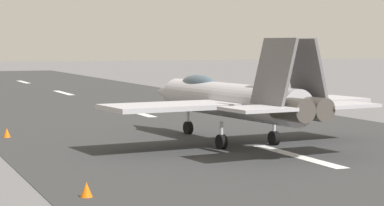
# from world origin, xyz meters

# --- Properties ---
(ground_plane) EXTENTS (400.00, 400.00, 0.00)m
(ground_plane) POSITION_xyz_m (0.00, 0.00, 0.00)
(ground_plane) COLOR slate
(runway_strip) EXTENTS (240.00, 26.00, 0.02)m
(runway_strip) POSITION_xyz_m (-0.02, 0.00, 0.01)
(runway_strip) COLOR #313233
(runway_strip) RESTS_ON ground
(fighter_jet) EXTENTS (16.89, 15.05, 5.58)m
(fighter_jet) POSITION_xyz_m (4.91, 0.93, 2.39)
(fighter_jet) COLOR #AEACB3
(fighter_jet) RESTS_ON ground
(crew_person) EXTENTS (0.45, 0.64, 1.67)m
(crew_person) POSITION_xyz_m (16.08, -8.60, 0.84)
(crew_person) COLOR #1E2338
(crew_person) RESTS_ON ground
(marker_cone_near) EXTENTS (0.44, 0.44, 0.55)m
(marker_cone_near) POSITION_xyz_m (-6.37, 11.63, 0.28)
(marker_cone_near) COLOR orange
(marker_cone_near) RESTS_ON ground
(marker_cone_mid) EXTENTS (0.44, 0.44, 0.55)m
(marker_cone_mid) POSITION_xyz_m (11.96, 11.63, 0.28)
(marker_cone_mid) COLOR orange
(marker_cone_mid) RESTS_ON ground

